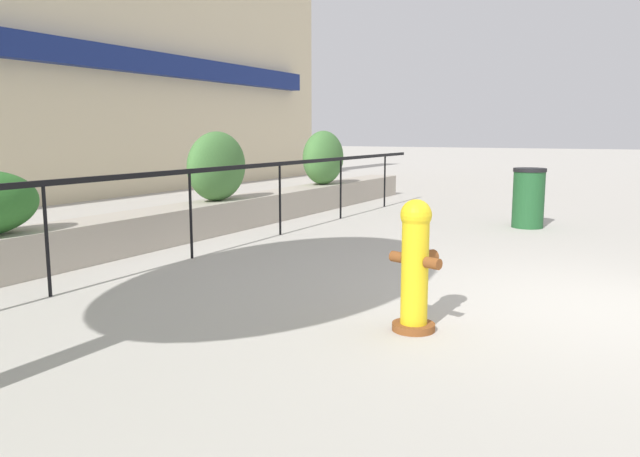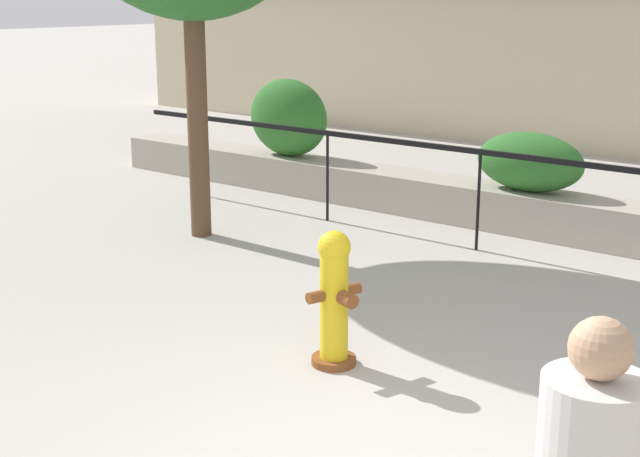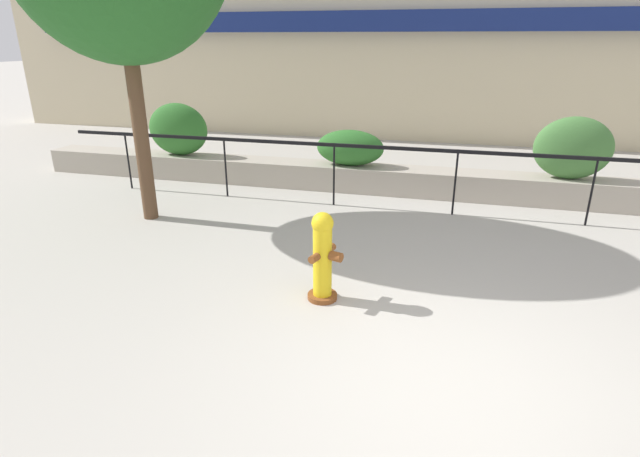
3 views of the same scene
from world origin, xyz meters
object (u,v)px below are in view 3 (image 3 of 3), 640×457
hedge_bush_1 (350,148)px  hedge_bush_2 (573,148)px  hedge_bush_0 (178,129)px  fire_hydrant (323,256)px

hedge_bush_1 → hedge_bush_2: bearing=0.0°
hedge_bush_1 → hedge_bush_2: 4.07m
hedge_bush_0 → hedge_bush_2: hedge_bush_2 is taller
hedge_bush_0 → fire_hydrant: size_ratio=1.26×
hedge_bush_1 → fire_hydrant: hedge_bush_1 is taller
hedge_bush_0 → hedge_bush_1: (3.80, 0.00, -0.20)m
hedge_bush_1 → hedge_bush_0: bearing=180.0°
hedge_bush_2 → fire_hydrant: hedge_bush_2 is taller
hedge_bush_0 → hedge_bush_1: size_ratio=1.00×
hedge_bush_0 → hedge_bush_1: hedge_bush_0 is taller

